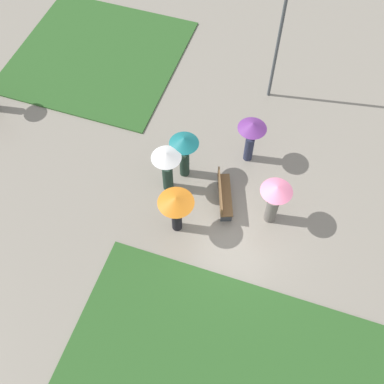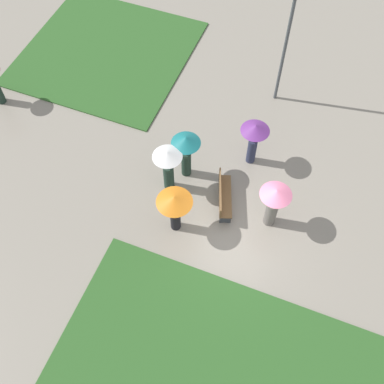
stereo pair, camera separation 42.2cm
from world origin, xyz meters
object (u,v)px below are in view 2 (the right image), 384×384
Objects in this scene: crowd_person_orange at (175,204)px; crowd_person_white at (168,164)px; crowd_person_teal at (186,148)px; park_bench at (223,196)px; crowd_person_pink at (274,201)px; lamp_post at (288,35)px; crowd_person_purple at (254,136)px.

crowd_person_white reaches higher than crowd_person_orange.
crowd_person_teal is (0.75, -0.35, 0.09)m from crowd_person_white.
crowd_person_white reaches higher than park_bench.
lamp_post is at bearing -133.72° from crowd_person_pink.
crowd_person_white is at bearing -49.66° from crowd_person_purple.
lamp_post is 5.37m from crowd_person_teal.
park_bench is at bearing -11.19° from crowd_person_purple.
crowd_person_teal reaches higher than crowd_person_orange.
crowd_person_teal reaches higher than crowd_person_white.
crowd_person_purple is at bearing -29.36° from park_bench.
lamp_post is 2.62× the size of crowd_person_orange.
crowd_person_pink is (-2.22, -1.37, -0.12)m from crowd_person_purple.
park_bench is 0.89× the size of crowd_person_white.
lamp_post reaches higher than crowd_person_pink.
crowd_person_purple is 1.05× the size of crowd_person_orange.
park_bench is 0.36× the size of lamp_post.
lamp_post is (5.45, -0.31, 2.61)m from park_bench.
crowd_person_purple is 3.15m from crowd_person_white.
crowd_person_teal is (2.17, 0.49, 0.01)m from crowd_person_orange.
crowd_person_pink is 3.44m from crowd_person_teal.
crowd_person_white is at bearing 70.40° from park_bench.
crowd_person_teal is (0.72, 1.64, 0.96)m from park_bench.
crowd_person_teal is at bearing -126.74° from crowd_person_orange.
crowd_person_purple is at bearing -162.10° from crowd_person_orange.
park_bench is 6.05m from lamp_post.
crowd_person_teal is at bearing 45.77° from park_bench.
lamp_post is 3.73m from crowd_person_purple.
crowd_person_orange is 1.64m from crowd_person_white.
crowd_person_purple is at bearing 116.13° from crowd_person_white.
lamp_post is at bearing -152.09° from crowd_person_teal.
park_bench is 0.90× the size of crowd_person_purple.
crowd_person_white is (1.41, 0.83, -0.09)m from crowd_person_orange.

